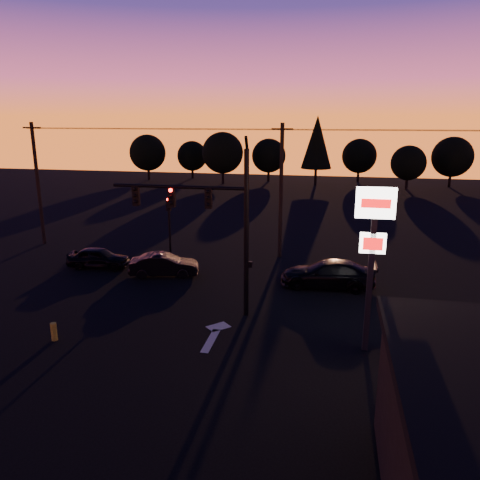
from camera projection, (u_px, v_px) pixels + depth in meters
The scene contains 20 objects.
ground at pixel (193, 351), 19.39m from camera, with size 120.00×120.00×0.00m, color black.
lane_arrow at pixel (215, 334), 20.87m from camera, with size 1.20×3.10×0.01m.
traffic_signal_mast at pixel (213, 215), 21.92m from camera, with size 6.79×0.52×8.58m.
secondary_signal at pixel (169, 220), 30.48m from camera, with size 0.30×0.31×4.35m.
pylon_sign at pixel (373, 235), 18.23m from camera, with size 1.50×0.28×6.80m.
utility_pole_0 at pixel (38, 183), 34.48m from camera, with size 1.40×0.26×9.00m.
utility_pole_1 at pixel (281, 191), 31.10m from camera, with size 1.40×0.26×9.00m.
power_wires at pixel (282, 130), 30.08m from camera, with size 36.00×1.22×0.07m.
bollard at pixel (54, 332), 20.21m from camera, with size 0.26×0.26×0.79m, color gold.
tree_0 at pixel (148, 153), 69.86m from camera, with size 5.36×5.36×6.74m.
tree_1 at pixel (192, 156), 71.74m from camera, with size 4.54×4.54×5.71m.
tree_2 at pixel (223, 153), 65.64m from camera, with size 5.77×5.78×7.26m.
tree_3 at pixel (269, 156), 68.46m from camera, with size 4.95×4.95×6.22m.
tree_4 at pixel (317, 142), 63.74m from camera, with size 4.18×4.18×9.50m.
tree_5 at pixel (359, 156), 67.92m from camera, with size 4.95×4.95×6.22m.
tree_6 at pixel (408, 163), 61.19m from camera, with size 4.54×4.54×5.71m.
tree_7 at pixel (452, 157), 62.74m from camera, with size 5.36×5.36×6.74m.
car_left at pixel (98, 258), 29.84m from camera, with size 1.56×3.88×1.32m, color black.
car_mid at pixel (164, 265), 28.34m from camera, with size 1.44×4.12×1.36m, color black.
car_right at pixel (328, 274), 26.45m from camera, with size 2.15×5.30×1.54m, color black.
Camera 1 is at (5.32, -16.84, 9.44)m, focal length 35.00 mm.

